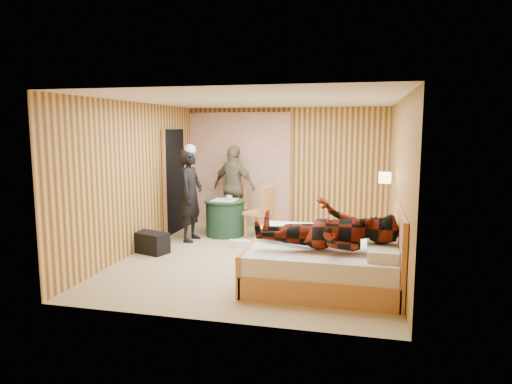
% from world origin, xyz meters
% --- Properties ---
extents(floor, '(4.20, 5.00, 0.01)m').
position_xyz_m(floor, '(0.00, 0.00, 0.00)').
color(floor, tan).
rests_on(floor, ground).
extents(ceiling, '(4.20, 5.00, 0.01)m').
position_xyz_m(ceiling, '(0.00, 0.00, 2.50)').
color(ceiling, white).
rests_on(ceiling, wall_back).
extents(wall_back, '(4.20, 0.02, 2.50)m').
position_xyz_m(wall_back, '(0.00, 2.50, 1.25)').
color(wall_back, '#F0B15C').
rests_on(wall_back, floor).
extents(wall_left, '(0.02, 5.00, 2.50)m').
position_xyz_m(wall_left, '(-2.10, 0.00, 1.25)').
color(wall_left, '#F0B15C').
rests_on(wall_left, floor).
extents(wall_right, '(0.02, 5.00, 2.50)m').
position_xyz_m(wall_right, '(2.10, 0.00, 1.25)').
color(wall_right, '#F0B15C').
rests_on(wall_right, floor).
extents(curtain, '(2.20, 0.08, 2.40)m').
position_xyz_m(curtain, '(-1.00, 2.43, 1.20)').
color(curtain, beige).
rests_on(curtain, floor).
extents(doorway, '(0.06, 0.90, 2.05)m').
position_xyz_m(doorway, '(-2.06, 1.40, 1.02)').
color(doorway, black).
rests_on(doorway, floor).
extents(wall_lamp, '(0.26, 0.24, 0.16)m').
position_xyz_m(wall_lamp, '(1.92, 0.45, 1.30)').
color(wall_lamp, gold).
rests_on(wall_lamp, wall_right).
extents(bed, '(1.97, 1.52, 1.05)m').
position_xyz_m(bed, '(1.13, -1.06, 0.30)').
color(bed, '#E7945E').
rests_on(bed, floor).
extents(nightstand, '(0.38, 0.52, 0.50)m').
position_xyz_m(nightstand, '(1.88, 0.26, 0.26)').
color(nightstand, '#E7945E').
rests_on(nightstand, floor).
extents(round_table, '(0.79, 0.79, 0.70)m').
position_xyz_m(round_table, '(-1.00, 1.35, 0.35)').
color(round_table, '#1F4429').
rests_on(round_table, floor).
extents(chair_far, '(0.54, 0.54, 0.93)m').
position_xyz_m(chair_far, '(-0.97, 1.98, 0.54)').
color(chair_far, '#E7945E').
rests_on(chair_far, floor).
extents(chair_near, '(0.58, 0.58, 1.01)m').
position_xyz_m(chair_near, '(-0.22, 1.25, 0.58)').
color(chair_near, '#E7945E').
rests_on(chair_near, floor).
extents(duffel_bag, '(0.68, 0.50, 0.35)m').
position_xyz_m(duffel_bag, '(-1.85, -0.13, 0.17)').
color(duffel_bag, black).
rests_on(duffel_bag, floor).
extents(sneaker_left, '(0.30, 0.16, 0.13)m').
position_xyz_m(sneaker_left, '(-0.52, 0.54, 0.06)').
color(sneaker_left, silver).
rests_on(sneaker_left, floor).
extents(sneaker_right, '(0.31, 0.18, 0.13)m').
position_xyz_m(sneaker_right, '(-0.44, 0.53, 0.06)').
color(sneaker_right, silver).
rests_on(sneaker_right, floor).
extents(woman_standing, '(0.43, 0.63, 1.70)m').
position_xyz_m(woman_standing, '(-1.49, 0.82, 0.85)').
color(woman_standing, black).
rests_on(woman_standing, floor).
extents(man_at_table, '(1.09, 0.75, 1.72)m').
position_xyz_m(man_at_table, '(-1.00, 2.01, 0.86)').
color(man_at_table, '#726C4C').
rests_on(man_at_table, floor).
extents(man_on_bed, '(0.86, 0.67, 1.77)m').
position_xyz_m(man_on_bed, '(1.15, -1.29, 0.95)').
color(man_on_bed, '#631909').
rests_on(man_on_bed, bed).
extents(book_lower, '(0.24, 0.27, 0.02)m').
position_xyz_m(book_lower, '(1.88, 0.21, 0.51)').
color(book_lower, silver).
rests_on(book_lower, nightstand).
extents(book_upper, '(0.27, 0.28, 0.02)m').
position_xyz_m(book_upper, '(1.88, 0.21, 0.53)').
color(book_upper, silver).
rests_on(book_upper, nightstand).
extents(cup_nightstand, '(0.12, 0.12, 0.09)m').
position_xyz_m(cup_nightstand, '(1.88, 0.39, 0.55)').
color(cup_nightstand, silver).
rests_on(cup_nightstand, nightstand).
extents(cup_table, '(0.16, 0.16, 0.10)m').
position_xyz_m(cup_table, '(-0.90, 1.30, 0.75)').
color(cup_table, silver).
rests_on(cup_table, round_table).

